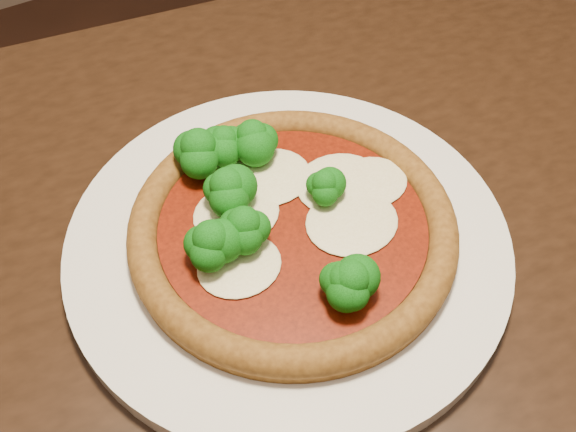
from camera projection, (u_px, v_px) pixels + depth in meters
dining_table at (308, 303)px, 0.61m from camera, size 1.44×0.95×0.75m
plate at (288, 240)px, 0.52m from camera, size 0.36×0.36×0.02m
pizza at (285, 220)px, 0.50m from camera, size 0.26×0.26×0.06m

